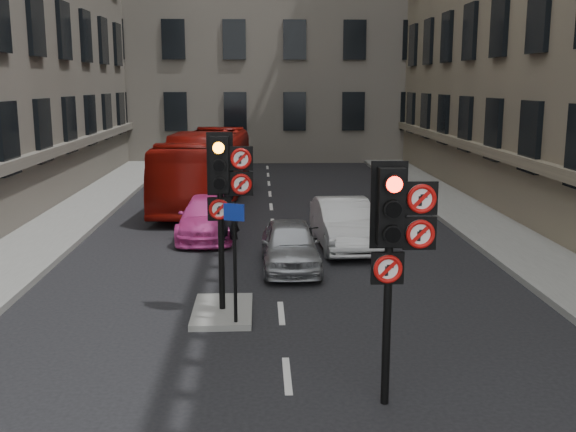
{
  "coord_description": "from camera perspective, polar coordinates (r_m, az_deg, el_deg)",
  "views": [
    {
      "loc": [
        -0.41,
        -8.14,
        4.65
      ],
      "look_at": [
        0.02,
        2.15,
        2.6
      ],
      "focal_mm": 42.0,
      "sensor_mm": 36.0,
      "label": 1
    }
  ],
  "objects": [
    {
      "name": "signal_far",
      "position": [
        13.3,
        -5.41,
        2.78
      ],
      "size": [
        0.91,
        0.4,
        3.58
      ],
      "color": "black",
      "rests_on": "centre_island"
    },
    {
      "name": "signal_near",
      "position": [
        9.56,
        9.11,
        -1.39
      ],
      "size": [
        0.91,
        0.4,
        3.58
      ],
      "color": "black",
      "rests_on": "ground"
    },
    {
      "name": "car_silver",
      "position": [
        17.07,
        0.17,
        -2.44
      ],
      "size": [
        1.48,
        3.59,
        1.22
      ],
      "primitive_type": "imported",
      "rotation": [
        0.0,
        0.0,
        0.01
      ],
      "color": "#9B9EA2",
      "rests_on": "ground"
    },
    {
      "name": "pavement_right",
      "position": [
        22.01,
        17.89,
        -1.28
      ],
      "size": [
        3.0,
        50.0,
        0.16
      ],
      "primitive_type": "cube",
      "color": "gray",
      "rests_on": "ground"
    },
    {
      "name": "info_sign",
      "position": [
        12.7,
        -4.54,
        -2.59
      ],
      "size": [
        0.39,
        0.18,
        2.32
      ],
      "rotation": [
        0.0,
        0.0,
        -0.34
      ],
      "color": "black",
      "rests_on": "centre_island"
    },
    {
      "name": "motorcycle",
      "position": [
        18.26,
        1.68,
        -2.01
      ],
      "size": [
        0.65,
        1.58,
        0.92
      ],
      "primitive_type": "imported",
      "rotation": [
        0.0,
        0.0,
        0.14
      ],
      "color": "black",
      "rests_on": "ground"
    },
    {
      "name": "car_pink",
      "position": [
        20.7,
        -6.81,
        -0.1
      ],
      "size": [
        1.69,
        4.14,
        1.2
      ],
      "primitive_type": "imported",
      "rotation": [
        0.0,
        0.0,
        -0.0
      ],
      "color": "#E242A3",
      "rests_on": "ground"
    },
    {
      "name": "bus_red",
      "position": [
        26.27,
        -6.96,
        4.07
      ],
      "size": [
        3.18,
        10.2,
        2.8
      ],
      "primitive_type": "imported",
      "rotation": [
        0.0,
        0.0,
        -0.08
      ],
      "color": "maroon",
      "rests_on": "ground"
    },
    {
      "name": "motorcyclist",
      "position": [
        18.87,
        -5.09,
        -0.33
      ],
      "size": [
        0.64,
        0.42,
        1.75
      ],
      "primitive_type": "imported",
      "rotation": [
        0.0,
        0.0,
        3.15
      ],
      "color": "black",
      "rests_on": "ground"
    },
    {
      "name": "pavement_left",
      "position": [
        21.74,
        -20.54,
        -1.6
      ],
      "size": [
        3.0,
        50.0,
        0.16
      ],
      "primitive_type": "cube",
      "color": "gray",
      "rests_on": "ground"
    },
    {
      "name": "centre_island",
      "position": [
        13.94,
        -5.56,
        -8.02
      ],
      "size": [
        1.2,
        2.0,
        0.12
      ],
      "primitive_type": "cube",
      "color": "gray",
      "rests_on": "ground"
    },
    {
      "name": "car_white",
      "position": [
        19.27,
        4.75,
        -0.65
      ],
      "size": [
        1.67,
        4.23,
        1.37
      ],
      "primitive_type": "imported",
      "rotation": [
        0.0,
        0.0,
        0.05
      ],
      "color": "silver",
      "rests_on": "ground"
    }
  ]
}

